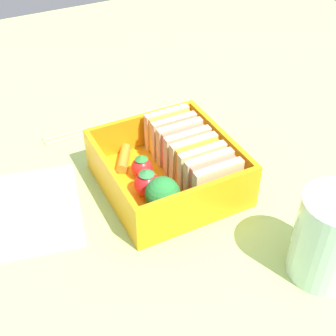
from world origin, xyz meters
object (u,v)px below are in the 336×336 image
sandwich_center_right (213,179)px  chopstick_pair (118,120)px  sandwich_left (170,132)px  drinking_glass (330,238)px  folded_napkin (35,209)px  strawberry_far_left (142,167)px  strawberry_left (147,183)px  carrot_stick_far_left (124,158)px  broccoli_floret (163,194)px  sandwich_center (197,162)px  sandwich_center_left (183,146)px

sandwich_center_right → chopstick_pair: bearing=-171.5°
sandwich_left → drinking_glass: bearing=11.7°
drinking_glass → folded_napkin: drinking_glass is taller
strawberry_far_left → strawberry_left: size_ratio=0.89×
sandwich_center_right → carrot_stick_far_left: size_ratio=1.31×
carrot_stick_far_left → broccoli_floret: 10.02cm
sandwich_center → carrot_stick_far_left: size_ratio=1.31×
sandwich_left → sandwich_center: bearing=0.0°
sandwich_center → broccoli_floret: 6.71cm
sandwich_center_left → strawberry_far_left: sandwich_center_left is taller
strawberry_far_left → drinking_glass: 22.05cm
sandwich_center_right → strawberry_left: 7.26cm
sandwich_center_right → broccoli_floret: 5.96cm
carrot_stick_far_left → sandwich_center: bearing=43.3°
sandwich_center → strawberry_left: 6.29cm
sandwich_center → folded_napkin: sandwich_center is taller
chopstick_pair → folded_napkin: bearing=-51.2°
broccoli_floret → drinking_glass: 16.85cm
sandwich_center → strawberry_left: sandwich_center is taller
strawberry_left → folded_napkin: strawberry_left is taller
strawberry_left → sandwich_left: bearing=136.0°
carrot_stick_far_left → sandwich_center_right: bearing=32.2°
chopstick_pair → drinking_glass: (32.91, 7.74, 4.27)cm
sandwich_center_left → strawberry_left: sandwich_center_left is taller
sandwich_center_left → strawberry_left: bearing=-63.6°
carrot_stick_far_left → folded_napkin: carrot_stick_far_left is taller
sandwich_left → drinking_glass: size_ratio=0.63×
sandwich_center → sandwich_left: bearing=180.0°
sandwich_center → broccoli_floret: sandwich_center is taller
broccoli_floret → sandwich_center_left: bearing=137.3°
carrot_stick_far_left → strawberry_far_left: bearing=14.9°
strawberry_far_left → carrot_stick_far_left: bearing=-165.1°
sandwich_left → broccoli_floret: 11.48cm
strawberry_left → chopstick_pair: bearing=169.0°
sandwich_center_right → sandwich_center_left: bearing=180.0°
sandwich_center_left → strawberry_far_left: (0.01, -5.44, -1.13)cm
strawberry_left → folded_napkin: bearing=-110.9°
strawberry_left → drinking_glass: 19.79cm
sandwich_center_right → strawberry_far_left: size_ratio=1.85×
strawberry_far_left → folded_napkin: size_ratio=0.23×
chopstick_pair → folded_napkin: size_ratio=1.59×
strawberry_left → drinking_glass: bearing=33.8°
carrot_stick_far_left → chopstick_pair: (-10.09, 3.32, -1.47)cm
sandwich_center → carrot_stick_far_left: sandwich_center is taller
carrot_stick_far_left → folded_napkin: size_ratio=0.32×
sandwich_center_right → strawberry_left: size_ratio=1.64×
sandwich_left → sandwich_center: (6.71, 0.00, 0.00)cm
sandwich_center → strawberry_far_left: sandwich_center is taller
sandwich_center_left → chopstick_pair: 14.19cm
sandwich_center → broccoli_floret: bearing=-62.5°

